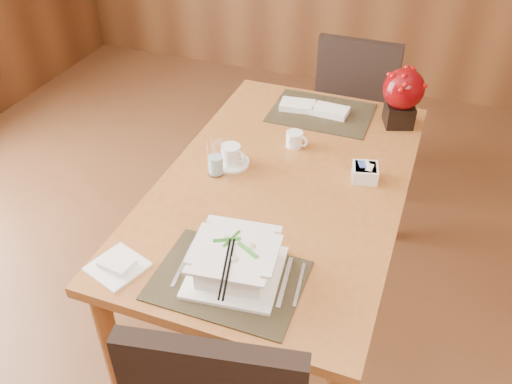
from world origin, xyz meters
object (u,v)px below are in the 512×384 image
(dining_table, at_px, (283,200))
(water_glass, at_px, (215,158))
(soup_setting, at_px, (235,262))
(far_chair, at_px, (357,104))
(coffee_cup, at_px, (231,156))
(berry_decor, at_px, (403,94))
(creamer_jug, at_px, (294,139))
(bread_plate, at_px, (117,267))
(sugar_caddy, at_px, (365,173))

(dining_table, xyz_separation_m, water_glass, (-0.26, -0.05, 0.17))
(soup_setting, distance_m, water_glass, 0.54)
(soup_setting, relative_size, far_chair, 0.33)
(dining_table, xyz_separation_m, coffee_cup, (-0.23, 0.03, 0.13))
(soup_setting, xyz_separation_m, far_chair, (0.06, 1.62, -0.27))
(dining_table, distance_m, berry_decor, 0.71)
(water_glass, bearing_deg, coffee_cup, 70.42)
(water_glass, xyz_separation_m, berry_decor, (0.60, 0.62, 0.08))
(soup_setting, distance_m, berry_decor, 1.14)
(soup_setting, distance_m, far_chair, 1.64)
(berry_decor, bearing_deg, creamer_jug, -139.02)
(water_glass, bearing_deg, bread_plate, -98.45)
(soup_setting, xyz_separation_m, creamer_jug, (-0.05, 0.77, -0.02))
(far_chair, bearing_deg, dining_table, 86.26)
(sugar_caddy, bearing_deg, water_glass, -163.02)
(water_glass, bearing_deg, far_chair, 73.73)
(water_glass, distance_m, sugar_caddy, 0.57)
(soup_setting, distance_m, sugar_caddy, 0.69)
(creamer_jug, distance_m, berry_decor, 0.51)
(creamer_jug, bearing_deg, sugar_caddy, -7.76)
(soup_setting, distance_m, coffee_cup, 0.60)
(soup_setting, height_order, sugar_caddy, soup_setting)
(dining_table, height_order, coffee_cup, coffee_cup)
(creamer_jug, height_order, sugar_caddy, creamer_jug)
(sugar_caddy, bearing_deg, dining_table, -157.38)
(berry_decor, bearing_deg, sugar_caddy, -97.06)
(sugar_caddy, xyz_separation_m, berry_decor, (0.06, 0.46, 0.12))
(berry_decor, bearing_deg, coffee_cup, -136.63)
(dining_table, bearing_deg, coffee_cup, 171.78)
(dining_table, height_order, sugar_caddy, sugar_caddy)
(berry_decor, relative_size, bread_plate, 1.68)
(soup_setting, relative_size, water_glass, 2.16)
(creamer_jug, relative_size, sugar_caddy, 0.95)
(dining_table, height_order, berry_decor, berry_decor)
(water_glass, height_order, bread_plate, water_glass)
(dining_table, distance_m, far_chair, 1.11)
(dining_table, xyz_separation_m, soup_setting, (0.01, -0.52, 0.15))
(berry_decor, xyz_separation_m, bread_plate, (-0.69, -1.19, -0.14))
(far_chair, bearing_deg, soup_setting, 87.89)
(dining_table, height_order, water_glass, water_glass)
(sugar_caddy, distance_m, far_chair, 1.03)
(soup_setting, bearing_deg, dining_table, 84.35)
(sugar_caddy, distance_m, bread_plate, 0.97)
(coffee_cup, relative_size, water_glass, 1.02)
(water_glass, bearing_deg, berry_decor, 45.98)
(bread_plate, bearing_deg, sugar_caddy, 49.60)
(dining_table, relative_size, soup_setting, 4.82)
(soup_setting, height_order, berry_decor, berry_decor)
(dining_table, relative_size, coffee_cup, 10.22)
(soup_setting, height_order, water_glass, water_glass)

